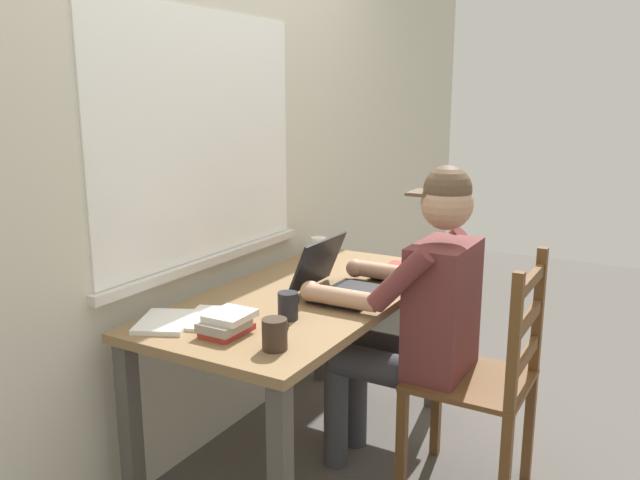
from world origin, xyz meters
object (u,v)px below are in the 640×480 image
object	(u,v)px
coffee_mug_white	(319,247)
coffee_mug_dark	(288,306)
book_stack_main	(227,324)
seated_person	(415,311)
coffee_mug_spare	(275,334)
computer_mouse	(378,276)
landscape_photo_print	(397,264)
laptop	(338,281)
desk	(306,315)
wooden_chair	(485,380)

from	to	relation	value
coffee_mug_white	coffee_mug_dark	distance (m)	0.91
coffee_mug_white	book_stack_main	size ratio (longest dim) A/B	0.64
seated_person	book_stack_main	size ratio (longest dim) A/B	7.04
coffee_mug_spare	computer_mouse	bearing A→B (deg)	2.64
coffee_mug_white	landscape_photo_print	xyz separation A→B (m)	(0.05, -0.40, -0.05)
coffee_mug_spare	seated_person	bearing A→B (deg)	-19.33
coffee_mug_spare	landscape_photo_print	size ratio (longest dim) A/B	0.91
computer_mouse	laptop	bearing A→B (deg)	167.31
seated_person	desk	bearing A→B (deg)	100.74
wooden_chair	computer_mouse	distance (m)	0.65
desk	seated_person	xyz separation A→B (m)	(0.08, -0.44, 0.07)
wooden_chair	computer_mouse	size ratio (longest dim) A/B	9.48
computer_mouse	book_stack_main	size ratio (longest dim) A/B	0.56
wooden_chair	landscape_photo_print	distance (m)	0.81
seated_person	laptop	bearing A→B (deg)	94.88
computer_mouse	landscape_photo_print	size ratio (longest dim) A/B	0.77
coffee_mug_dark	book_stack_main	size ratio (longest dim) A/B	0.62
desk	wooden_chair	size ratio (longest dim) A/B	1.54
laptop	book_stack_main	size ratio (longest dim) A/B	1.85
seated_person	computer_mouse	world-z (taller)	seated_person
coffee_mug_white	book_stack_main	world-z (taller)	coffee_mug_white
laptop	coffee_mug_white	size ratio (longest dim) A/B	2.91
laptop	coffee_mug_dark	distance (m)	0.35
wooden_chair	laptop	size ratio (longest dim) A/B	2.87
landscape_photo_print	book_stack_main	bearing A→B (deg)	168.44
wooden_chair	coffee_mug_white	xyz separation A→B (m)	(0.46, 0.97, 0.30)
computer_mouse	wooden_chair	bearing A→B (deg)	-113.00
book_stack_main	coffee_mug_dark	bearing A→B (deg)	-23.57
laptop	coffee_mug_white	bearing A→B (deg)	37.12
wooden_chair	coffee_mug_spare	bearing A→B (deg)	141.53
seated_person	coffee_mug_white	world-z (taller)	seated_person
seated_person	coffee_mug_spare	size ratio (longest dim) A/B	10.58
desk	coffee_mug_spare	distance (m)	0.61
wooden_chair	coffee_mug_spare	world-z (taller)	wooden_chair
desk	coffee_mug_white	world-z (taller)	coffee_mug_white
laptop	coffee_mug_spare	distance (m)	0.61
coffee_mug_white	landscape_photo_print	size ratio (longest dim) A/B	0.87
wooden_chair	laptop	xyz separation A→B (m)	(-0.03, 0.60, 0.30)
wooden_chair	seated_person	bearing A→B (deg)	90.00
seated_person	laptop	size ratio (longest dim) A/B	3.80
laptop	book_stack_main	xyz separation A→B (m)	(-0.58, 0.11, -0.01)
coffee_mug_white	coffee_mug_spare	bearing A→B (deg)	-156.86
coffee_mug_white	computer_mouse	bearing A→B (deg)	-118.35
computer_mouse	coffee_mug_spare	world-z (taller)	coffee_mug_spare
laptop	coffee_mug_white	world-z (taller)	laptop
coffee_mug_dark	book_stack_main	bearing A→B (deg)	156.43
coffee_mug_dark	landscape_photo_print	size ratio (longest dim) A/B	0.85
laptop	coffee_mug_dark	size ratio (longest dim) A/B	2.99
coffee_mug_spare	wooden_chair	bearing A→B (deg)	-38.47
coffee_mug_dark	book_stack_main	world-z (taller)	coffee_mug_dark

